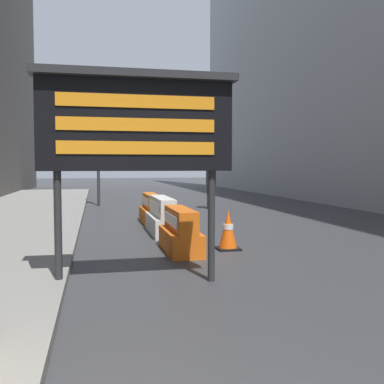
% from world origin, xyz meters
% --- Properties ---
extents(message_board, '(2.70, 0.36, 2.86)m').
position_xyz_m(message_board, '(0.94, 4.35, 2.18)').
color(message_board, '#28282B').
rests_on(message_board, ground_plane).
extents(jersey_barrier_orange_far, '(0.59, 1.66, 0.82)m').
position_xyz_m(jersey_barrier_orange_far, '(1.95, 6.57, 0.36)').
color(jersey_barrier_orange_far, orange).
rests_on(jersey_barrier_orange_far, ground_plane).
extents(jersey_barrier_white, '(0.60, 1.98, 0.87)m').
position_xyz_m(jersey_barrier_white, '(1.95, 8.89, 0.38)').
color(jersey_barrier_white, silver).
rests_on(jersey_barrier_white, ground_plane).
extents(jersey_barrier_orange_near, '(0.55, 1.77, 0.83)m').
position_xyz_m(jersey_barrier_orange_near, '(1.95, 10.99, 0.36)').
color(jersey_barrier_orange_near, orange).
rests_on(jersey_barrier_orange_near, ground_plane).
extents(traffic_cone_near, '(0.44, 0.44, 0.78)m').
position_xyz_m(traffic_cone_near, '(2.89, 6.59, 0.38)').
color(traffic_cone_near, black).
rests_on(traffic_cone_near, ground_plane).
extents(traffic_light_near_curb, '(0.28, 0.45, 3.71)m').
position_xyz_m(traffic_light_near_curb, '(0.52, 16.93, 2.69)').
color(traffic_light_near_curb, '#2D2D30').
rests_on(traffic_light_near_curb, ground_plane).
extents(pedestrian_worker, '(0.47, 0.56, 1.84)m').
position_xyz_m(pedestrian_worker, '(4.67, 14.70, 1.09)').
color(pedestrian_worker, '#333338').
rests_on(pedestrian_worker, ground_plane).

